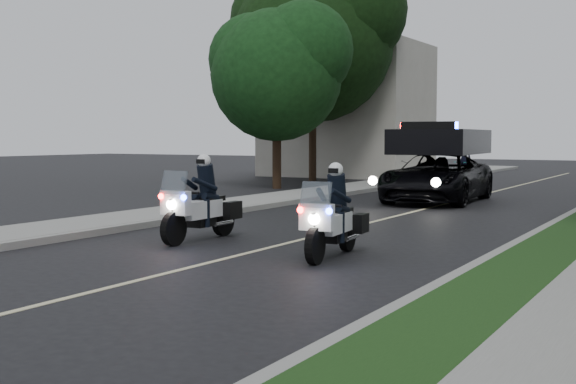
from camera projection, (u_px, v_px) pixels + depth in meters
name	position (u px, v px, depth m)	size (l,w,h in m)	color
ground	(223.00, 259.00, 12.62)	(120.00, 120.00, 0.00)	black
curb_right	(572.00, 215.00, 19.21)	(0.20, 60.00, 0.15)	gray
curb_left	(298.00, 201.00, 23.29)	(0.20, 60.00, 0.15)	gray
sidewalk_left	(269.00, 199.00, 23.84)	(2.00, 60.00, 0.16)	gray
building_far	(347.00, 111.00, 39.80)	(8.00, 6.00, 7.00)	#A8A396
lane_marking	(422.00, 210.00, 21.26)	(0.12, 50.00, 0.01)	#BFB78C
police_moto_left	(201.00, 240.00, 14.94)	(0.72, 2.07, 1.76)	silver
police_moto_right	(333.00, 257.00, 12.85)	(0.68, 1.95, 1.66)	white
police_suv	(437.00, 202.00, 23.87)	(2.62, 5.67, 2.76)	black
bicycle	(464.00, 181.00, 35.05)	(0.62, 1.78, 0.93)	black
cyclist	(464.00, 181.00, 35.05)	(0.63, 0.42, 1.76)	black
tree_left_near	(277.00, 189.00, 30.03)	(5.35, 5.35, 8.91)	#143E16
tree_left_far	(313.00, 181.00, 35.49)	(7.75, 7.75, 12.91)	black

